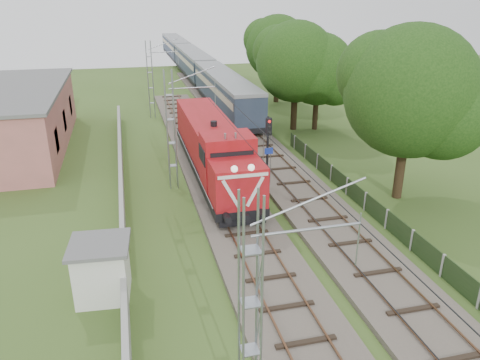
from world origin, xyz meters
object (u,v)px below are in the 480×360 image
object	(u,v)px
locomotive	(213,147)
relay_hut	(102,269)
signal_post	(268,141)
coach_rake	(193,62)

from	to	relation	value
locomotive	relay_hut	xyz separation A→B (m)	(-7.40, -12.85, -0.98)
relay_hut	signal_post	bearing A→B (deg)	42.05
locomotive	relay_hut	bearing A→B (deg)	-119.93
locomotive	relay_hut	world-z (taller)	locomotive
locomotive	coach_rake	size ratio (longest dim) A/B	0.26
signal_post	coach_rake	bearing A→B (deg)	87.50
coach_rake	relay_hut	distance (m)	56.72
coach_rake	signal_post	world-z (taller)	signal_post
relay_hut	coach_rake	bearing A→B (deg)	77.37
coach_rake	locomotive	bearing A→B (deg)	-96.71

